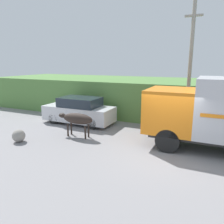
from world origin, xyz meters
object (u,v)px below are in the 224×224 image
(utility_pole, at_px, (190,66))
(brown_cow, at_px, (77,119))
(pedestrian_on_hill, at_px, (150,111))
(parked_suv, at_px, (79,111))
(roadside_rock, at_px, (19,136))

(utility_pole, bearing_deg, brown_cow, -145.71)
(pedestrian_on_hill, bearing_deg, parked_suv, -2.54)
(pedestrian_on_hill, height_order, roadside_rock, pedestrian_on_hill)
(brown_cow, bearing_deg, roadside_rock, -133.95)
(brown_cow, height_order, parked_suv, parked_suv)
(brown_cow, relative_size, roadside_rock, 3.31)
(parked_suv, bearing_deg, roadside_rock, -100.37)
(roadside_rock, bearing_deg, parked_suv, 78.74)
(brown_cow, relative_size, utility_pole, 0.29)
(brown_cow, relative_size, pedestrian_on_hill, 1.17)
(pedestrian_on_hill, bearing_deg, utility_pole, 167.21)
(brown_cow, distance_m, utility_pole, 6.65)
(parked_suv, relative_size, roadside_rock, 7.29)
(roadside_rock, bearing_deg, brown_cow, 40.83)
(parked_suv, distance_m, pedestrian_on_hill, 4.44)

